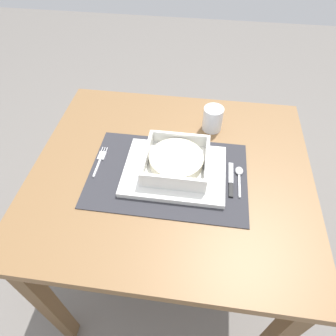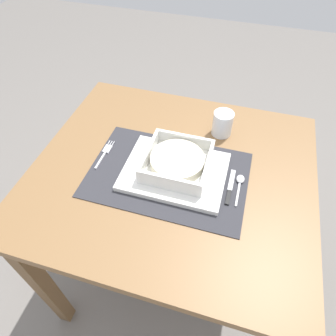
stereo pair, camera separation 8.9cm
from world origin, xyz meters
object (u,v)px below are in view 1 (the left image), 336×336
(dining_table, at_px, (171,191))
(porridge_bowl, at_px, (176,161))
(drinking_glass, at_px, (213,119))
(spoon, at_px, (239,174))
(butter_knife, at_px, (231,182))
(fork, at_px, (101,159))

(dining_table, relative_size, porridge_bowl, 4.54)
(dining_table, height_order, drinking_glass, drinking_glass)
(spoon, bearing_deg, butter_knife, -125.28)
(porridge_bowl, xyz_separation_m, fork, (-0.24, 0.01, -0.03))
(dining_table, xyz_separation_m, fork, (-0.23, 0.01, 0.12))
(drinking_glass, bearing_deg, dining_table, -118.56)
(dining_table, bearing_deg, drinking_glass, 61.44)
(drinking_glass, bearing_deg, fork, -149.21)
(dining_table, relative_size, drinking_glass, 10.17)
(porridge_bowl, xyz_separation_m, spoon, (0.19, 0.00, -0.03))
(porridge_bowl, distance_m, drinking_glass, 0.23)
(spoon, distance_m, drinking_glass, 0.23)
(dining_table, distance_m, butter_knife, 0.22)
(drinking_glass, bearing_deg, butter_knife, -74.48)
(spoon, height_order, butter_knife, spoon)
(dining_table, distance_m, fork, 0.26)
(dining_table, bearing_deg, spoon, 0.67)
(butter_knife, xyz_separation_m, drinking_glass, (-0.07, 0.24, 0.03))
(fork, relative_size, butter_knife, 0.97)
(spoon, xyz_separation_m, drinking_glass, (-0.09, 0.21, 0.03))
(fork, distance_m, spoon, 0.43)
(spoon, bearing_deg, porridge_bowl, -176.78)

